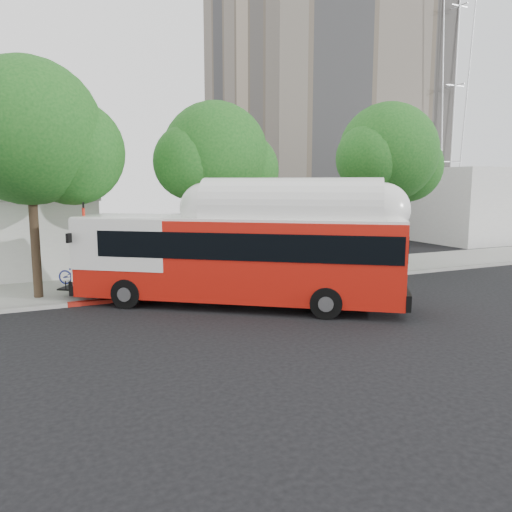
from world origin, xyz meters
The scene contains 12 objects.
ground centered at (0.00, 0.00, 0.00)m, with size 120.00×120.00×0.00m, color black.
sidewalk centered at (0.00, 6.50, 0.07)m, with size 60.00×5.00×0.15m, color gray.
curb_strip centered at (0.00, 3.90, 0.07)m, with size 60.00×0.30×0.15m, color gray.
red_curb_segment centered at (-3.00, 3.90, 0.08)m, with size 10.00×0.32×0.16m, color maroon.
street_tree_left centered at (-8.53, 5.56, 6.60)m, with size 6.67×5.80×9.74m.
street_tree_mid centered at (-0.59, 6.06, 5.91)m, with size 5.75×5.00×8.62m.
street_tree_right centered at (9.44, 5.86, 6.26)m, with size 6.21×5.40×9.18m.
apartment_tower centered at (18.00, 28.00, 17.62)m, with size 18.00×18.00×37.00m.
horizon_block centered at (30.00, 16.00, 3.00)m, with size 20.00×12.00×6.00m, color silver.
comms_tower centered at (26.00, 18.00, 20.00)m, with size 2.80×2.80×40.00m, color silver, non-canonical shape.
transit_bus centered at (-1.75, 1.26, 1.89)m, with size 12.43×9.87×4.03m.
signal_pole centered at (-7.16, 4.54, 2.09)m, with size 0.12×0.38×4.06m.
Camera 1 is at (-9.12, -16.60, 4.85)m, focal length 35.00 mm.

